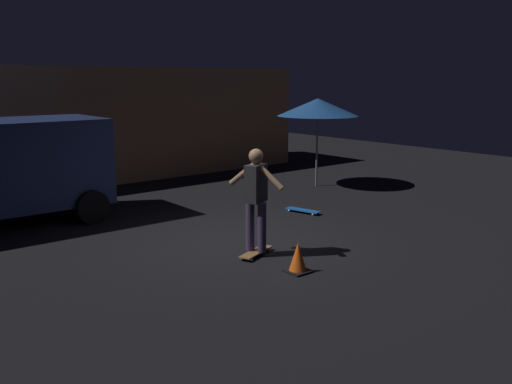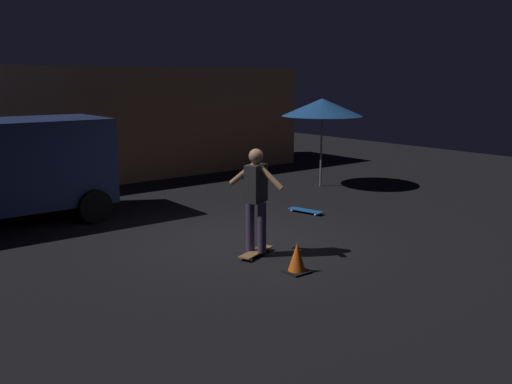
{
  "view_description": "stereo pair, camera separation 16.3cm",
  "coord_description": "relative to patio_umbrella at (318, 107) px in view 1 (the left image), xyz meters",
  "views": [
    {
      "loc": [
        -5.85,
        -7.28,
        2.83
      ],
      "look_at": [
        -0.34,
        -0.65,
        1.05
      ],
      "focal_mm": 38.99,
      "sensor_mm": 36.0,
      "label": 1
    },
    {
      "loc": [
        -5.72,
        -7.39,
        2.83
      ],
      "look_at": [
        -0.34,
        -0.65,
        1.05
      ],
      "focal_mm": 38.99,
      "sensor_mm": 36.0,
      "label": 2
    }
  ],
  "objects": [
    {
      "name": "low_building",
      "position": [
        -3.49,
        5.05,
        -0.51
      ],
      "size": [
        11.46,
        3.11,
        3.12
      ],
      "color": "tan",
      "rests_on": "ground_plane"
    },
    {
      "name": "skater",
      "position": [
        -4.98,
        -3.5,
        -1.04
      ],
      "size": [
        0.43,
        0.95,
        1.67
      ],
      "color": "#382D4C",
      "rests_on": "skateboard_ridden"
    },
    {
      "name": "traffic_cone",
      "position": [
        -5.01,
        -4.5,
        -1.86
      ],
      "size": [
        0.34,
        0.34,
        0.46
      ],
      "color": "black",
      "rests_on": "ground_plane"
    },
    {
      "name": "ground_plane",
      "position": [
        -4.64,
        -2.84,
        -2.07
      ],
      "size": [
        28.0,
        28.0,
        0.0
      ],
      "primitive_type": "plane",
      "color": "black"
    },
    {
      "name": "skateboard_spare",
      "position": [
        -2.37,
        -1.93,
        -2.02
      ],
      "size": [
        0.37,
        0.8,
        0.07
      ],
      "color": "#1959B2",
      "rests_on": "ground_plane"
    },
    {
      "name": "skateboard_ridden",
      "position": [
        -4.98,
        -3.5,
        -2.02
      ],
      "size": [
        0.8,
        0.46,
        0.07
      ],
      "color": "olive",
      "rests_on": "ground_plane"
    },
    {
      "name": "patio_umbrella",
      "position": [
        0.0,
        0.0,
        0.0
      ],
      "size": [
        2.1,
        2.1,
        2.3
      ],
      "color": "slate",
      "rests_on": "ground_plane"
    }
  ]
}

